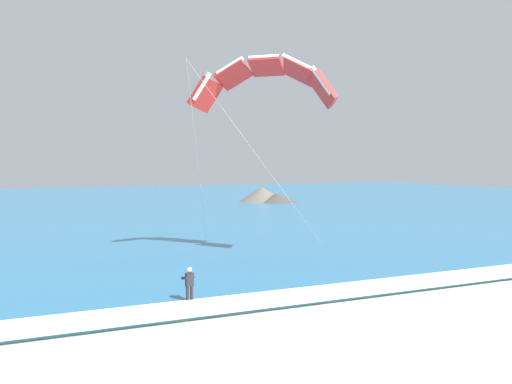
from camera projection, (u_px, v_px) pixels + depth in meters
sea at (103, 205)px, 76.85m from camera, size 200.00×120.00×0.20m
surf_foam at (272, 299)px, 22.92m from camera, size 200.00×2.50×0.04m
surfboard at (190, 305)px, 22.66m from camera, size 0.59×1.44×0.09m
kitesurfer at (189, 284)px, 22.62m from camera, size 0.55×0.55×1.69m
kite_primary at (264, 79)px, 33.04m from camera, size 11.09×11.48×12.03m
headland_right at (267, 196)px, 81.97m from camera, size 9.30×9.93×2.58m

